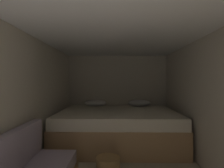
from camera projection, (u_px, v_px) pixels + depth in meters
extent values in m
cube|color=beige|center=(117.00, 94.00, 4.84)|extent=(2.61, 0.05, 1.97)
cube|color=beige|center=(17.00, 107.00, 2.33)|extent=(0.05, 5.03, 1.97)
cube|color=beige|center=(223.00, 108.00, 2.27)|extent=(0.05, 5.03, 1.97)
cube|color=white|center=(119.00, 26.00, 2.28)|extent=(2.61, 5.03, 0.05)
cube|color=tan|center=(118.00, 132.00, 3.87)|extent=(2.39, 1.80, 0.48)
cube|color=beige|center=(118.00, 116.00, 3.87)|extent=(2.35, 1.76, 0.21)
ellipsoid|color=white|center=(95.00, 103.00, 4.55)|extent=(0.53, 0.36, 0.16)
ellipsoid|color=white|center=(139.00, 103.00, 4.53)|extent=(0.53, 0.36, 0.16)
cylinder|color=olive|center=(108.00, 166.00, 2.57)|extent=(0.33, 0.33, 0.25)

